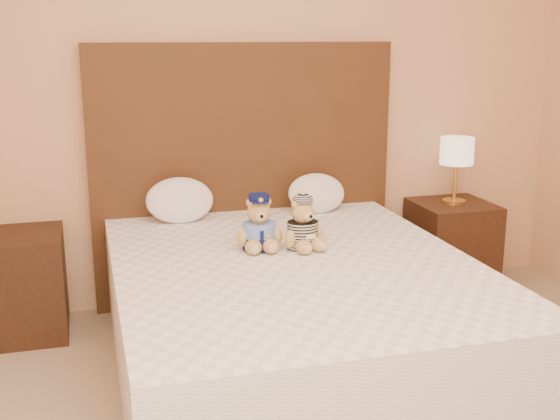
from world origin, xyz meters
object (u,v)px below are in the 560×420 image
object	(u,v)px
lamp	(457,154)
pillow_right	(317,191)
pillow_left	(180,198)
bed	(294,317)
nightstand_left	(21,285)
nightstand_right	(451,246)
teddy_prisoner	(303,224)
teddy_police	(259,222)

from	to	relation	value
lamp	pillow_right	size ratio (longest dim) A/B	1.19
lamp	pillow_left	bearing A→B (deg)	178.96
bed	pillow_left	xyz separation A→B (m)	(-0.40, 0.83, 0.40)
pillow_right	nightstand_left	bearing A→B (deg)	-178.95
lamp	pillow_left	xyz separation A→B (m)	(-1.65, 0.03, -0.17)
pillow_left	nightstand_right	bearing A→B (deg)	-1.04
teddy_prisoner	pillow_right	distance (m)	0.73
lamp	nightstand_right	bearing A→B (deg)	0.00
nightstand_right	pillow_left	xyz separation A→B (m)	(-1.65, 0.03, 0.40)
teddy_police	teddy_prisoner	bearing A→B (deg)	-10.56
nightstand_right	teddy_police	size ratio (longest dim) A/B	2.08
bed	teddy_prisoner	size ratio (longest dim) A/B	8.03
nightstand_right	pillow_right	distance (m)	0.95
nightstand_left	pillow_left	bearing A→B (deg)	2.03
nightstand_left	teddy_prisoner	xyz separation A→B (m)	(1.34, -0.64, 0.40)
bed	teddy_prisoner	xyz separation A→B (m)	(0.09, 0.16, 0.40)
teddy_police	nightstand_right	bearing A→B (deg)	26.81
bed	teddy_police	xyz separation A→B (m)	(-0.11, 0.21, 0.41)
teddy_police	teddy_prisoner	world-z (taller)	teddy_police
nightstand_left	teddy_police	bearing A→B (deg)	-27.28
bed	lamp	size ratio (longest dim) A/B	5.00
teddy_police	pillow_left	size ratio (longest dim) A/B	0.72
nightstand_right	pillow_right	size ratio (longest dim) A/B	1.63
pillow_left	nightstand_left	bearing A→B (deg)	-177.97
nightstand_left	lamp	bearing A→B (deg)	0.00
nightstand_left	teddy_prisoner	size ratio (longest dim) A/B	2.21
nightstand_right	teddy_prisoner	xyz separation A→B (m)	(-1.16, -0.64, 0.40)
pillow_right	teddy_prisoner	bearing A→B (deg)	-113.80
nightstand_left	teddy_police	distance (m)	1.34
bed	nightstand_right	xyz separation A→B (m)	(1.25, 0.80, -0.00)
lamp	teddy_police	world-z (taller)	lamp
teddy_prisoner	pillow_left	world-z (taller)	pillow_left
lamp	nightstand_left	bearing A→B (deg)	180.00
nightstand_right	teddy_prisoner	bearing A→B (deg)	-151.27
nightstand_left	teddy_police	size ratio (longest dim) A/B	2.08
nightstand_left	nightstand_right	xyz separation A→B (m)	(2.50, 0.00, 0.00)
pillow_right	lamp	bearing A→B (deg)	-1.98
pillow_left	lamp	bearing A→B (deg)	-1.04
lamp	pillow_left	size ratio (longest dim) A/B	1.09
nightstand_right	pillow_left	world-z (taller)	pillow_left
nightstand_right	bed	bearing A→B (deg)	-147.38
teddy_police	lamp	bearing A→B (deg)	26.81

